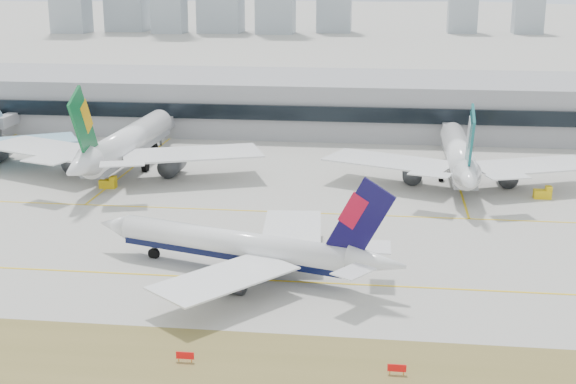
# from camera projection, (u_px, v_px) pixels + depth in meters

# --- Properties ---
(ground) EXTENTS (3000.00, 3000.00, 0.00)m
(ground) POSITION_uv_depth(u_px,v_px,m) (291.00, 269.00, 125.97)
(ground) COLOR #A8A49D
(ground) RESTS_ON ground
(taxiing_airliner) EXTENTS (51.62, 43.92, 17.77)m
(taxiing_airliner) POSITION_uv_depth(u_px,v_px,m) (243.00, 247.00, 123.27)
(taxiing_airliner) COLOR white
(taxiing_airliner) RESTS_ON ground
(widebody_eva) EXTENTS (66.93, 65.34, 23.86)m
(widebody_eva) POSITION_uv_depth(u_px,v_px,m) (126.00, 145.00, 183.85)
(widebody_eva) COLOR white
(widebody_eva) RESTS_ON ground
(widebody_cathay) EXTENTS (60.07, 58.52, 21.40)m
(widebody_cathay) POSITION_uv_depth(u_px,v_px,m) (459.00, 157.00, 174.93)
(widebody_cathay) COLOR white
(widebody_cathay) RESTS_ON ground
(terminal) EXTENTS (280.00, 43.10, 15.00)m
(terminal) POSITION_uv_depth(u_px,v_px,m) (338.00, 103.00, 233.57)
(terminal) COLOR gray
(terminal) RESTS_ON ground
(hold_sign_left) EXTENTS (2.20, 0.15, 1.35)m
(hold_sign_left) POSITION_uv_depth(u_px,v_px,m) (185.00, 356.00, 96.23)
(hold_sign_left) COLOR red
(hold_sign_left) RESTS_ON ground
(hold_sign_right) EXTENTS (2.20, 0.15, 1.35)m
(hold_sign_right) POSITION_uv_depth(u_px,v_px,m) (397.00, 368.00, 93.24)
(hold_sign_right) COLOR red
(hold_sign_right) RESTS_ON ground
(gse_c) EXTENTS (3.55, 2.00, 2.60)m
(gse_c) POSITION_uv_depth(u_px,v_px,m) (543.00, 193.00, 164.06)
(gse_c) COLOR #E3B80B
(gse_c) RESTS_ON ground
(gse_b) EXTENTS (3.55, 2.00, 2.60)m
(gse_b) POSITION_uv_depth(u_px,v_px,m) (109.00, 183.00, 171.85)
(gse_b) COLOR #E3B80B
(gse_b) RESTS_ON ground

